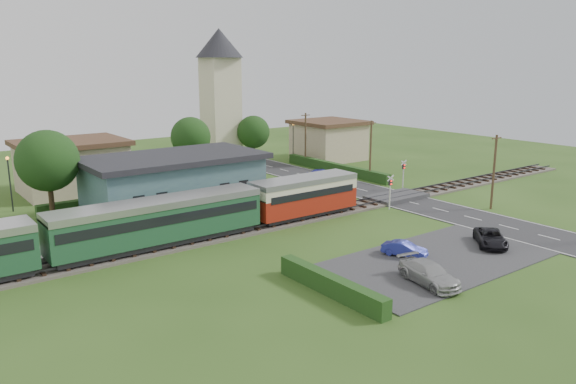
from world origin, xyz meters
TOP-DOWN VIEW (x-y plane):
  - ground at (0.00, 0.00)m, footprint 120.00×120.00m
  - railway_track at (0.00, 2.00)m, footprint 76.00×3.20m
  - road at (10.00, 0.00)m, footprint 6.00×70.00m
  - car_park at (-1.50, -12.00)m, footprint 17.00×9.00m
  - crossing_deck at (10.00, 2.00)m, footprint 6.20×3.40m
  - platform at (-10.00, 5.20)m, footprint 30.00×3.00m
  - equipment_hut at (-18.00, 5.20)m, footprint 2.30×2.30m
  - station_building at (-10.00, 10.99)m, footprint 16.00×9.00m
  - train at (-18.73, 2.00)m, footprint 43.20×2.90m
  - church_tower at (5.00, 28.00)m, footprint 6.00×6.00m
  - house_west at (-15.00, 25.00)m, footprint 10.80×8.80m
  - house_east at (20.00, 24.00)m, footprint 8.80×8.80m
  - hedge_carpark at (-11.00, -12.00)m, footprint 0.80×9.00m
  - hedge_roadside at (14.20, 16.00)m, footprint 0.80×18.00m
  - hedge_station at (-10.00, 15.50)m, footprint 22.00×0.80m
  - tree_a at (-20.00, 14.00)m, footprint 5.20×5.20m
  - tree_b at (-2.00, 23.00)m, footprint 4.60×4.60m
  - tree_c at (8.00, 25.00)m, footprint 4.20×4.20m
  - utility_pole_b at (14.20, -6.00)m, footprint 1.40×0.22m
  - utility_pole_c at (14.20, 10.00)m, footprint 1.40×0.22m
  - utility_pole_d at (14.20, 22.00)m, footprint 1.40×0.22m
  - crossing_signal_near at (6.40, -0.41)m, footprint 0.84×0.28m
  - crossing_signal_far at (13.60, 4.39)m, footprint 0.84×0.28m
  - streetlamp_west at (-22.00, 20.00)m, footprint 0.30×0.30m
  - streetlamp_east at (16.00, 27.00)m, footprint 0.30×0.30m
  - car_on_road at (10.30, 13.90)m, footprint 3.97×2.42m
  - car_park_blue at (-2.51, -10.16)m, footprint 2.24×3.37m
  - car_park_silver at (-5.15, -14.50)m, footprint 2.71×4.90m
  - car_park_dark at (4.50, -12.39)m, footprint 4.37×4.38m
  - pedestrian_near at (-3.92, 5.28)m, footprint 0.67×0.46m
  - pedestrian_far at (-14.79, 4.91)m, footprint 0.76×0.88m

SIDE VIEW (x-z plane):
  - ground at x=0.00m, z-range 0.00..0.00m
  - road at x=10.00m, z-range 0.00..0.05m
  - car_park at x=-1.50m, z-range 0.00..0.08m
  - railway_track at x=0.00m, z-range -0.13..0.36m
  - crossing_deck at x=10.00m, z-range 0.00..0.45m
  - platform at x=-10.00m, z-range 0.00..0.45m
  - hedge_carpark at x=-11.00m, z-range 0.00..1.20m
  - hedge_roadside at x=14.20m, z-range 0.00..1.20m
  - car_park_blue at x=-2.51m, z-range 0.08..1.13m
  - hedge_station at x=-10.00m, z-range 0.00..1.30m
  - car_park_dark at x=4.50m, z-range 0.08..1.26m
  - car_on_road at x=10.30m, z-range 0.05..1.31m
  - car_park_silver at x=-5.15m, z-range 0.08..1.42m
  - pedestrian_far at x=-14.79m, z-range 0.45..2.00m
  - pedestrian_near at x=-3.92m, z-range 0.45..2.24m
  - equipment_hut at x=-18.00m, z-range 0.47..3.02m
  - crossing_signal_near at x=6.40m, z-range 0.50..3.78m
  - crossing_signal_far at x=13.60m, z-range 0.50..3.78m
  - train at x=-18.73m, z-range 0.48..3.88m
  - station_building at x=-10.00m, z-range 0.04..5.34m
  - house_west at x=-15.00m, z-range 0.04..5.54m
  - house_east at x=20.00m, z-range 0.05..5.55m
  - streetlamp_west at x=-22.00m, z-range 0.46..5.62m
  - streetlamp_east at x=16.00m, z-range 0.46..5.62m
  - utility_pole_b at x=14.20m, z-range 0.13..7.13m
  - utility_pole_c at x=14.20m, z-range 0.13..7.13m
  - utility_pole_d at x=14.20m, z-range 0.13..7.13m
  - tree_c at x=8.00m, z-range 1.26..8.04m
  - tree_b at x=-2.00m, z-range 1.35..8.69m
  - tree_a at x=-20.00m, z-range 1.38..9.38m
  - church_tower at x=5.00m, z-range 1.43..19.03m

